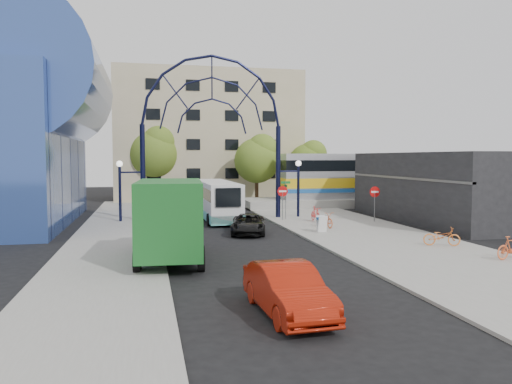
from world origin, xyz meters
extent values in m
plane|color=black|center=(0.00, 0.00, 0.00)|extent=(120.00, 120.00, 0.00)
cube|color=gray|center=(8.00, 4.00, 0.06)|extent=(8.00, 56.00, 0.12)
cube|color=gray|center=(-6.50, 6.00, 0.06)|extent=(5.00, 50.00, 0.12)
cylinder|color=black|center=(-5.00, 14.00, 3.50)|extent=(0.36, 0.36, 7.00)
cylinder|color=black|center=(5.00, 14.00, 3.50)|extent=(0.36, 0.36, 7.00)
cylinder|color=black|center=(-6.60, 14.00, 2.00)|extent=(0.20, 0.20, 4.00)
cylinder|color=black|center=(6.60, 14.00, 2.00)|extent=(0.20, 0.20, 4.00)
sphere|color=white|center=(-6.60, 14.00, 4.20)|extent=(0.44, 0.44, 0.44)
sphere|color=white|center=(6.60, 14.00, 4.20)|extent=(0.44, 0.44, 0.44)
cylinder|color=slate|center=(4.80, 12.00, 1.22)|extent=(0.06, 0.06, 2.20)
cylinder|color=red|center=(4.80, 12.00, 2.22)|extent=(0.80, 0.04, 0.80)
cube|color=white|center=(4.80, 11.97, 2.22)|extent=(0.55, 0.02, 0.12)
cylinder|color=slate|center=(11.00, 10.00, 1.22)|extent=(0.06, 0.06, 2.20)
cylinder|color=red|center=(11.00, 10.00, 2.22)|extent=(0.76, 0.04, 0.76)
cube|color=white|center=(11.00, 9.97, 2.22)|extent=(0.55, 0.02, 0.12)
cylinder|color=slate|center=(5.20, 12.60, 1.52)|extent=(0.05, 0.05, 2.80)
cube|color=#146626|center=(5.20, 12.60, 2.82)|extent=(0.70, 0.03, 0.18)
cube|color=#146626|center=(5.20, 12.60, 2.57)|extent=(0.03, 0.70, 0.18)
cube|color=white|center=(5.60, 5.80, 0.62)|extent=(0.55, 0.26, 0.99)
cube|color=white|center=(5.60, 6.15, 0.62)|extent=(0.55, 0.26, 0.99)
cube|color=#1E59A5|center=(5.60, 5.98, 0.95)|extent=(0.55, 0.42, 0.14)
cylinder|color=#324E9A|center=(-12.00, 15.00, 10.00)|extent=(9.00, 16.00, 9.00)
cube|color=black|center=(16.00, 10.00, 2.50)|extent=(6.00, 16.00, 5.00)
cube|color=tan|center=(2.00, 35.00, 7.00)|extent=(20.00, 12.00, 14.00)
cube|color=gray|center=(20.00, 22.00, 0.40)|extent=(32.00, 5.00, 0.80)
cube|color=#B7B7BC|center=(20.00, 22.00, 2.90)|extent=(25.00, 3.00, 4.20)
cube|color=gold|center=(20.00, 22.00, 2.30)|extent=(25.10, 3.05, 0.90)
cube|color=black|center=(20.00, 22.00, 3.90)|extent=(25.05, 3.05, 1.00)
cube|color=#1E59A5|center=(20.00, 22.00, 1.60)|extent=(25.10, 3.05, 0.35)
cylinder|color=#382314|center=(6.00, 26.00, 1.26)|extent=(0.36, 0.36, 2.52)
sphere|color=#416219|center=(6.00, 26.00, 4.34)|extent=(4.48, 4.48, 4.48)
sphere|color=#416219|center=(6.50, 25.70, 5.46)|extent=(3.08, 3.08, 3.08)
cylinder|color=#382314|center=(-4.00, 30.00, 1.44)|extent=(0.36, 0.36, 2.88)
sphere|color=#416219|center=(-4.00, 30.00, 4.96)|extent=(5.12, 5.12, 5.12)
sphere|color=#416219|center=(-3.50, 29.70, 6.24)|extent=(3.52, 3.52, 3.52)
cylinder|color=#382314|center=(12.00, 28.00, 1.17)|extent=(0.36, 0.36, 2.34)
sphere|color=#416219|center=(12.00, 28.00, 4.03)|extent=(4.16, 4.16, 4.16)
sphere|color=#416219|center=(12.50, 27.70, 5.07)|extent=(2.86, 2.86, 2.86)
cube|color=silver|center=(0.42, 14.82, 1.55)|extent=(2.36, 10.20, 2.57)
cube|color=#62DACF|center=(0.42, 14.82, 0.49)|extent=(2.38, 10.20, 0.62)
cube|color=black|center=(0.42, 14.82, 2.08)|extent=(2.40, 10.00, 0.80)
cube|color=black|center=(0.47, 9.67, 2.04)|extent=(1.67, 0.14, 1.24)
cube|color=black|center=(0.37, 19.87, 1.42)|extent=(2.12, 0.18, 1.42)
cylinder|color=black|center=(-0.72, 17.97, 0.43)|extent=(0.26, 0.85, 0.85)
cylinder|color=black|center=(1.49, 17.99, 0.43)|extent=(0.26, 0.85, 0.85)
cylinder|color=black|center=(-0.65, 11.04, 0.43)|extent=(0.26, 0.85, 0.85)
cylinder|color=black|center=(1.56, 11.06, 0.43)|extent=(0.26, 0.85, 0.85)
cube|color=black|center=(-3.57, 2.30, 1.22)|extent=(2.72, 2.83, 2.43)
cube|color=black|center=(-3.48, 3.62, 1.71)|extent=(2.21, 0.27, 1.11)
cube|color=#185E22|center=(-3.81, -1.01, 2.10)|extent=(3.01, 5.26, 3.10)
cylinder|color=black|center=(-4.86, 2.06, 0.53)|extent=(0.36, 1.08, 1.06)
cylinder|color=black|center=(-2.33, 1.88, 0.53)|extent=(0.36, 1.08, 1.06)
cylinder|color=black|center=(-5.17, -2.25, 0.53)|extent=(0.36, 1.08, 1.06)
cylinder|color=black|center=(-2.63, -2.43, 0.53)|extent=(0.36, 1.08, 1.06)
imported|color=black|center=(1.25, 6.99, 0.60)|extent=(2.88, 4.65, 1.20)
imported|color=#A11B09|center=(-0.74, -8.57, 0.75)|extent=(1.87, 4.63, 1.49)
imported|color=#DC5E2C|center=(6.59, 8.00, 0.62)|extent=(0.92, 1.98, 1.00)
imported|color=red|center=(6.89, 10.82, 0.65)|extent=(0.51, 1.77, 1.06)
imported|color=orange|center=(9.99, 0.18, 0.60)|extent=(1.93, 1.28, 0.96)
imported|color=orange|center=(11.07, -3.54, 0.64)|extent=(1.80, 0.78, 1.05)
camera|label=1|loc=(-4.77, -22.49, 4.63)|focal=35.00mm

